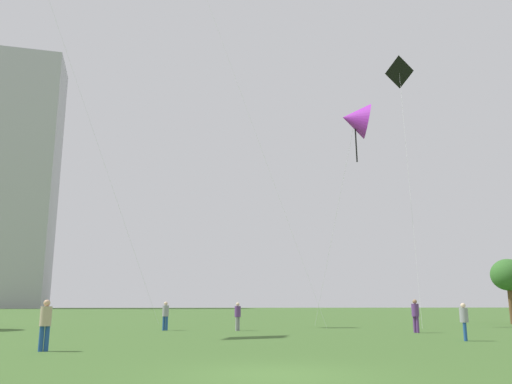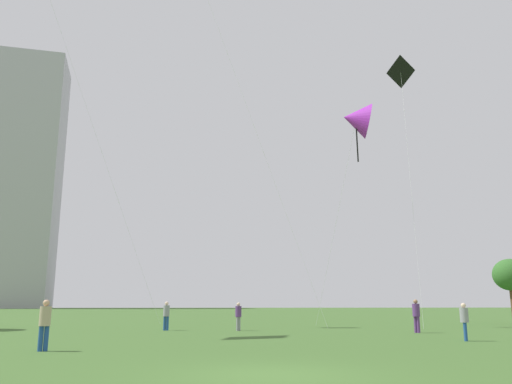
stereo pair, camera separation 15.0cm
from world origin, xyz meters
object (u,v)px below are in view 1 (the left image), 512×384
object	(u,v)px
person_standing_4	(415,313)
park_tree_0	(508,275)
kite_flying_2	(399,73)
person_standing_5	(45,321)
person_standing_6	(464,319)
person_standing_1	(238,314)
distant_highrise_0	(8,178)
person_standing_3	(166,314)
kite_flying_3	(355,119)

from	to	relation	value
person_standing_4	park_tree_0	xyz separation A→B (m)	(11.30, 10.04, 2.56)
person_standing_4	kite_flying_2	distance (m)	21.47
person_standing_5	person_standing_6	distance (m)	16.49
person_standing_1	distant_highrise_0	size ratio (longest dim) A/B	0.02
person_standing_3	person_standing_6	world-z (taller)	person_standing_3
kite_flying_2	distant_highrise_0	xyz separation A→B (m)	(-71.79, 104.92, 15.35)
person_standing_3	kite_flying_3	world-z (taller)	kite_flying_3
person_standing_6	person_standing_1	bearing A→B (deg)	73.11
kite_flying_2	person_standing_6	bearing A→B (deg)	-104.30
person_standing_4	person_standing_5	distance (m)	18.77
kite_flying_3	park_tree_0	size ratio (longest dim) A/B	3.25
person_standing_5	distant_highrise_0	xyz separation A→B (m)	(-51.61, 124.15, 34.01)
kite_flying_2	park_tree_0	distance (m)	17.70
park_tree_0	distant_highrise_0	bearing A→B (deg)	127.08
person_standing_6	park_tree_0	world-z (taller)	park_tree_0
person_standing_1	person_standing_6	bearing A→B (deg)	89.85
person_standing_5	person_standing_3	bearing A→B (deg)	57.34
person_standing_1	person_standing_5	size ratio (longest dim) A/B	0.94
park_tree_0	person_standing_5	bearing A→B (deg)	-145.08
person_standing_3	person_standing_4	world-z (taller)	person_standing_4
distant_highrise_0	person_standing_1	bearing A→B (deg)	-72.41
person_standing_5	distant_highrise_0	bearing A→B (deg)	92.50
kite_flying_2	kite_flying_3	size ratio (longest dim) A/B	1.31
kite_flying_2	person_standing_5	bearing A→B (deg)	-136.38
person_standing_3	person_standing_4	distance (m)	13.93
person_standing_4	distant_highrise_0	xyz separation A→B (m)	(-67.95, 114.90, 33.97)
distant_highrise_0	person_standing_3	bearing A→B (deg)	-73.98
distant_highrise_0	person_standing_6	bearing A→B (deg)	-70.69
person_standing_5	kite_flying_3	bearing A→B (deg)	25.20
person_standing_3	distant_highrise_0	distance (m)	128.71
person_standing_5	person_standing_6	xyz separation A→B (m)	(16.14, 3.39, -0.07)
park_tree_0	kite_flying_3	bearing A→B (deg)	-162.62
park_tree_0	person_standing_1	bearing A→B (deg)	-160.56
person_standing_6	distant_highrise_0	xyz separation A→B (m)	(-67.75, 120.76, 34.07)
person_standing_6	kite_flying_3	xyz separation A→B (m)	(-0.87, 12.03, 13.26)
kite_flying_2	distant_highrise_0	world-z (taller)	distant_highrise_0
person_standing_1	park_tree_0	xyz separation A→B (m)	(20.68, 7.30, 2.65)
person_standing_4	person_standing_6	size ratio (longest dim) A/B	1.12
kite_flying_3	kite_flying_2	bearing A→B (deg)	37.84
person_standing_5	kite_flying_2	distance (m)	33.53
person_standing_1	kite_flying_3	world-z (taller)	kite_flying_3
kite_flying_3	person_standing_6	bearing A→B (deg)	-85.88
park_tree_0	distant_highrise_0	distance (m)	135.14
person_standing_6	park_tree_0	distance (m)	19.79
person_standing_6	kite_flying_3	size ratio (longest dim) A/B	0.10
person_standing_5	kite_flying_3	size ratio (longest dim) A/B	0.11
person_standing_1	kite_flying_3	xyz separation A→B (m)	(8.32, 3.43, 13.25)
person_standing_3	park_tree_0	size ratio (longest dim) A/B	0.34
person_standing_5	park_tree_0	xyz separation A→B (m)	(27.63, 19.29, 2.60)
kite_flying_3	park_tree_0	world-z (taller)	kite_flying_3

